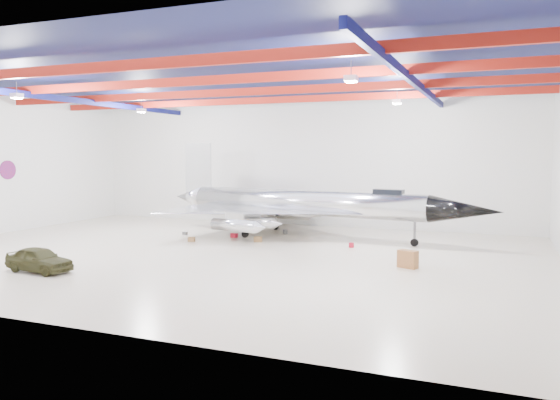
% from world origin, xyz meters
% --- Properties ---
extents(floor, '(40.00, 40.00, 0.00)m').
position_xyz_m(floor, '(0.00, 0.00, 0.00)').
color(floor, beige).
rests_on(floor, ground).
extents(wall_back, '(40.00, 0.00, 40.00)m').
position_xyz_m(wall_back, '(0.00, 15.00, 5.50)').
color(wall_back, silver).
rests_on(wall_back, floor).
extents(ceiling, '(40.00, 40.00, 0.00)m').
position_xyz_m(ceiling, '(0.00, 0.00, 11.00)').
color(ceiling, '#0A0F38').
rests_on(ceiling, wall_back).
extents(ceiling_structure, '(39.50, 29.50, 1.08)m').
position_xyz_m(ceiling_structure, '(0.00, 0.00, 10.32)').
color(ceiling_structure, maroon).
rests_on(ceiling_structure, ceiling).
extents(wall_roundel, '(0.10, 1.50, 1.50)m').
position_xyz_m(wall_roundel, '(-19.94, 2.00, 5.00)').
color(wall_roundel, '#B21414').
rests_on(wall_roundel, wall_left).
extents(jet_aircraft, '(26.27, 16.72, 7.17)m').
position_xyz_m(jet_aircraft, '(2.71, 8.36, 2.35)').
color(jet_aircraft, silver).
rests_on(jet_aircraft, floor).
extents(jeep, '(4.06, 1.91, 1.34)m').
position_xyz_m(jeep, '(-6.45, -8.24, 0.67)').
color(jeep, '#35351A').
rests_on(jeep, floor).
extents(desk, '(1.20, 0.91, 0.99)m').
position_xyz_m(desk, '(11.77, 0.08, 0.49)').
color(desk, brown).
rests_on(desk, floor).
extents(crate_ply, '(0.55, 0.48, 0.33)m').
position_xyz_m(crate_ply, '(-4.02, 3.39, 0.16)').
color(crate_ply, olive).
rests_on(crate_ply, floor).
extents(toolbox_red, '(0.50, 0.42, 0.33)m').
position_xyz_m(toolbox_red, '(-2.02, 6.21, 0.17)').
color(toolbox_red, maroon).
rests_on(toolbox_red, floor).
extents(parts_bin, '(0.62, 0.54, 0.38)m').
position_xyz_m(parts_bin, '(0.47, 5.02, 0.19)').
color(parts_bin, olive).
rests_on(parts_bin, floor).
extents(crate_small, '(0.34, 0.27, 0.23)m').
position_xyz_m(crate_small, '(-6.20, 6.01, 0.12)').
color(crate_small, '#59595B').
rests_on(crate_small, floor).
extents(tool_chest, '(0.47, 0.47, 0.32)m').
position_xyz_m(tool_chest, '(7.25, 5.28, 0.16)').
color(tool_chest, maroon).
rests_on(tool_chest, floor).
extents(spares_box, '(0.45, 0.45, 0.33)m').
position_xyz_m(spares_box, '(0.85, 9.43, 0.17)').
color(spares_box, '#59595B').
rests_on(spares_box, floor).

